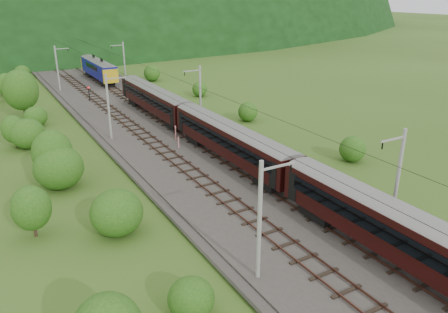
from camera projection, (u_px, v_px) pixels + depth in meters
ground at (330, 253)px, 30.99m from camera, size 600.00×600.00×0.00m
railbed at (252, 197)px, 39.02m from camera, size 14.00×220.00×0.30m
track_left at (229, 201)px, 37.81m from camera, size 2.40×220.00×0.27m
track_right at (274, 189)px, 40.06m from camera, size 2.40×220.00×0.27m
catenary_left at (109, 106)px, 52.37m from camera, size 2.54×192.28×8.00m
catenary_right at (200, 94)px, 58.10m from camera, size 2.54×192.28×8.00m
overhead_wires at (254, 123)px, 36.53m from camera, size 4.83×198.00×0.03m
mountain_main at (2, 24)px, 241.05m from camera, size 504.00×360.00×244.00m
train at (230, 135)px, 45.38m from camera, size 2.83×113.01×4.91m
hazard_post_near at (178, 143)px, 50.44m from camera, size 0.14×0.14×1.35m
hazard_post_far at (176, 132)px, 53.45m from camera, size 0.18×0.18×1.69m
signal at (89, 93)px, 71.52m from camera, size 0.27×0.27×2.40m
vegetation_left at (72, 181)px, 36.25m from camera, size 11.68×144.90×7.02m
vegetation_right at (268, 120)px, 58.02m from camera, size 5.38×106.84×2.96m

